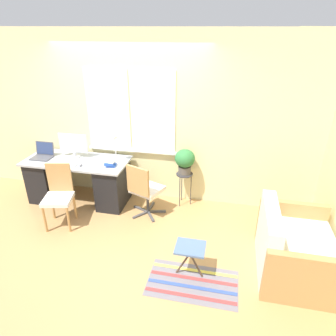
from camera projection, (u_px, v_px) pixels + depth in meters
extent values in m
plane|color=tan|center=(120.00, 217.00, 4.69)|extent=(14.00, 14.00, 0.00)
cube|color=beige|center=(132.00, 119.00, 4.82)|extent=(9.00, 0.06, 2.70)
cube|color=white|center=(108.00, 111.00, 4.81)|extent=(0.71, 0.02, 1.31)
cube|color=white|center=(108.00, 111.00, 4.80)|extent=(0.64, 0.01, 1.24)
cube|color=white|center=(153.00, 113.00, 4.66)|extent=(0.71, 0.02, 1.31)
cube|color=white|center=(153.00, 114.00, 4.66)|extent=(0.64, 0.01, 1.24)
cube|color=white|center=(132.00, 150.00, 5.02)|extent=(1.51, 0.11, 0.04)
cube|color=#9EA3A8|center=(77.00, 161.00, 4.86)|extent=(1.69, 0.73, 0.03)
cube|color=black|center=(47.00, 177.00, 5.13)|extent=(0.40, 0.65, 0.71)
cube|color=black|center=(113.00, 185.00, 4.90)|extent=(0.40, 0.65, 0.71)
cube|color=#4C4C51|center=(42.00, 158.00, 4.90)|extent=(0.32, 0.23, 0.02)
cube|color=#4C4C51|center=(45.00, 148.00, 4.96)|extent=(0.32, 0.04, 0.22)
cube|color=navy|center=(45.00, 148.00, 4.96)|extent=(0.29, 0.04, 0.20)
cylinder|color=silver|center=(75.00, 156.00, 4.96)|extent=(0.18, 0.18, 0.02)
cylinder|color=silver|center=(75.00, 154.00, 4.94)|extent=(0.05, 0.05, 0.08)
cube|color=silver|center=(73.00, 143.00, 4.87)|extent=(0.49, 0.02, 0.31)
cube|color=silver|center=(73.00, 143.00, 4.86)|extent=(0.46, 0.01, 0.29)
cube|color=silver|center=(64.00, 164.00, 4.69)|extent=(0.42, 0.11, 0.02)
ellipsoid|color=slate|center=(81.00, 165.00, 4.63)|extent=(0.04, 0.07, 0.04)
cylinder|color=white|center=(117.00, 161.00, 4.79)|extent=(0.11, 0.11, 0.01)
cylinder|color=white|center=(116.00, 149.00, 4.70)|extent=(0.02, 0.02, 0.39)
ellipsoid|color=white|center=(115.00, 136.00, 4.61)|extent=(0.11, 0.11, 0.07)
cube|color=#2851B2|center=(111.00, 165.00, 4.63)|extent=(0.15, 0.13, 0.03)
cube|color=#2851B2|center=(110.00, 163.00, 4.61)|extent=(0.16, 0.16, 0.04)
cube|color=white|center=(110.00, 161.00, 4.60)|extent=(0.16, 0.13, 0.03)
cylinder|color=#B2844C|center=(45.00, 219.00, 4.26)|extent=(0.04, 0.04, 0.44)
cylinder|color=#B2844C|center=(68.00, 219.00, 4.27)|extent=(0.04, 0.04, 0.44)
cylinder|color=#B2844C|center=(53.00, 206.00, 4.57)|extent=(0.04, 0.04, 0.44)
cylinder|color=#B2844C|center=(75.00, 206.00, 4.57)|extent=(0.04, 0.04, 0.44)
cube|color=silver|center=(58.00, 199.00, 4.32)|extent=(0.47, 0.45, 0.06)
cube|color=#B2844C|center=(59.00, 177.00, 4.39)|extent=(0.35, 0.11, 0.45)
cube|color=#47474C|center=(141.00, 209.00, 4.87)|extent=(0.28, 0.14, 0.03)
cube|color=#47474C|center=(141.00, 215.00, 4.71)|extent=(0.21, 0.24, 0.03)
cube|color=#47474C|center=(151.00, 216.00, 4.67)|extent=(0.18, 0.26, 0.03)
cube|color=#47474C|center=(157.00, 211.00, 4.80)|extent=(0.29, 0.11, 0.03)
cube|color=#47474C|center=(151.00, 207.00, 4.92)|extent=(0.05, 0.29, 0.03)
cylinder|color=#333338|center=(148.00, 201.00, 4.71)|extent=(0.04, 0.04, 0.37)
cube|color=silver|center=(147.00, 189.00, 4.62)|extent=(0.54, 0.53, 0.06)
cube|color=#B2844C|center=(138.00, 181.00, 4.35)|extent=(0.38, 0.18, 0.43)
cube|color=white|center=(296.00, 256.00, 3.58)|extent=(0.85, 0.94, 0.45)
cube|color=white|center=(271.00, 224.00, 3.46)|extent=(0.16, 0.94, 0.37)
cube|color=#A87F4C|center=(306.00, 282.00, 3.08)|extent=(0.85, 0.09, 0.66)
cube|color=#A87F4C|center=(291.00, 223.00, 3.99)|extent=(0.85, 0.09, 0.66)
cylinder|color=#333338|center=(184.00, 174.00, 4.81)|extent=(0.26, 0.26, 0.02)
cylinder|color=#333338|center=(191.00, 190.00, 4.91)|extent=(0.01, 0.01, 0.54)
cylinder|color=#333338|center=(182.00, 186.00, 5.03)|extent=(0.01, 0.01, 0.54)
cylinder|color=#333338|center=(180.00, 192.00, 4.86)|extent=(0.01, 0.01, 0.54)
cylinder|color=#514C47|center=(185.00, 170.00, 4.78)|extent=(0.20, 0.20, 0.13)
ellipsoid|color=#2D7038|center=(185.00, 158.00, 4.69)|extent=(0.32, 0.32, 0.29)
cube|color=slate|center=(193.00, 283.00, 3.48)|extent=(1.05, 0.59, 0.01)
cube|color=#C63838|center=(190.00, 296.00, 3.31)|extent=(1.02, 0.05, 0.00)
cube|color=#334C99|center=(192.00, 287.00, 3.43)|extent=(1.02, 0.05, 0.00)
cube|color=#C63838|center=(193.00, 278.00, 3.54)|extent=(1.02, 0.05, 0.00)
cube|color=#DBCC4C|center=(195.00, 270.00, 3.66)|extent=(1.02, 0.05, 0.00)
cube|color=slate|center=(190.00, 247.00, 3.43)|extent=(0.34, 0.29, 0.02)
cylinder|color=#4C3D2D|center=(185.00, 261.00, 3.53)|extent=(0.22, 0.02, 0.41)
cylinder|color=#4C3D2D|center=(195.00, 262.00, 3.51)|extent=(0.22, 0.02, 0.41)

